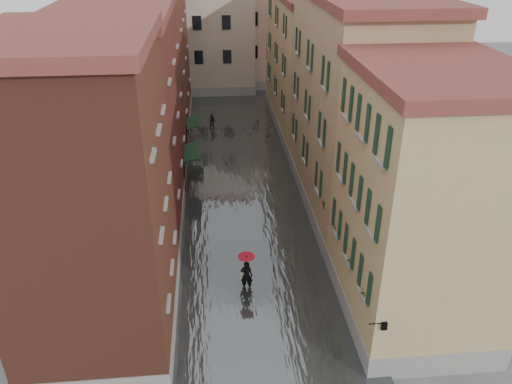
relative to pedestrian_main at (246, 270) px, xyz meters
name	(u,v)px	position (x,y,z in m)	size (l,w,h in m)	color
ground	(257,293)	(0.50, -0.35, -1.21)	(120.00, 120.00, 0.00)	#515053
floodwater	(240,179)	(0.50, 12.65, -1.11)	(10.00, 60.00, 0.20)	#424749
building_left_near	(90,209)	(-6.50, -2.35, 5.29)	(6.00, 8.00, 13.00)	brown
building_left_mid	(127,122)	(-6.50, 8.65, 5.04)	(6.00, 14.00, 12.50)	#55271B
building_left_far	(150,54)	(-6.50, 23.65, 5.79)	(6.00, 16.00, 14.00)	brown
building_right_near	(421,209)	(7.50, -2.35, 4.54)	(6.00, 8.00, 11.50)	tan
building_right_mid	(355,111)	(7.50, 8.65, 5.29)	(6.00, 14.00, 13.00)	tan
building_right_far	(309,65)	(7.50, 23.65, 4.54)	(6.00, 16.00, 11.50)	tan
building_end_cream	(198,30)	(-2.50, 37.65, 5.29)	(12.00, 9.00, 13.00)	#B2A28E
building_end_pink	(276,30)	(6.50, 39.65, 4.79)	(10.00, 9.00, 12.00)	tan
awning_near	(191,153)	(-2.99, 12.43, 1.26)	(1.09, 3.30, 2.80)	#16311C
awning_far	(193,123)	(-2.99, 18.59, 1.25)	(1.09, 3.00, 2.80)	#16311C
wall_lantern	(383,325)	(4.83, -6.35, 1.79)	(0.71, 0.22, 0.35)	black
window_planters	(345,239)	(4.62, -1.02, 2.29)	(0.59, 8.47, 0.84)	maroon
pedestrian_main	(246,270)	(0.00, 0.00, 0.00)	(0.90, 0.90, 2.06)	black
pedestrian_far	(213,122)	(-1.34, 23.34, -0.46)	(0.74, 0.57, 1.51)	black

